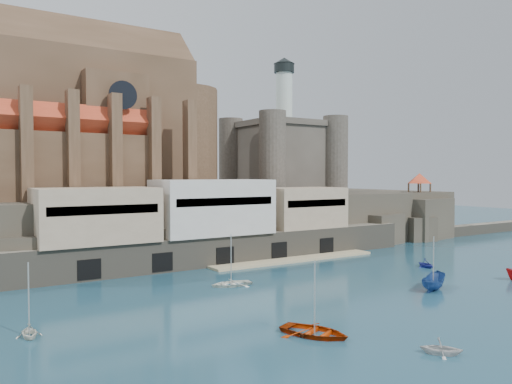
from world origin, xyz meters
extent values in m
plane|color=#183D4F|center=(0.00, 0.00, 0.00)|extent=(300.00, 300.00, 0.00)
cube|color=#2C2721|center=(0.00, 40.00, 5.00)|extent=(100.00, 34.00, 10.00)
cube|color=#2C2721|center=(-38.00, 23.50, 3.00)|extent=(9.00, 5.00, 6.00)
cube|color=#2C2721|center=(-22.00, 23.50, 3.00)|extent=(9.00, 5.00, 6.00)
cube|color=#2C2721|center=(-5.00, 23.50, 3.00)|extent=(9.00, 5.00, 6.00)
cube|color=#2C2721|center=(12.00, 23.50, 3.00)|extent=(9.00, 5.00, 6.00)
cube|color=#2C2721|center=(28.00, 23.50, 3.00)|extent=(9.00, 5.00, 6.00)
cube|color=#6B6455|center=(-8.00, 22.50, 2.25)|extent=(70.00, 6.00, 4.50)
cube|color=tan|center=(2.00, 18.00, 0.15)|extent=(30.00, 4.00, 0.40)
cube|color=black|center=(-30.00, 19.60, 1.60)|extent=(3.00, 0.40, 2.60)
cube|color=black|center=(-20.00, 19.60, 1.60)|extent=(3.00, 0.40, 2.60)
cube|color=black|center=(-10.00, 19.60, 1.60)|extent=(3.00, 0.40, 2.60)
cube|color=black|center=(0.00, 19.60, 1.60)|extent=(3.00, 0.40, 2.60)
cube|color=black|center=(10.00, 19.60, 1.60)|extent=(3.00, 0.40, 2.60)
cube|color=tan|center=(-28.00, 23.50, 8.25)|extent=(16.00, 9.00, 7.50)
cube|color=beige|center=(-10.00, 23.50, 8.75)|extent=(18.00, 9.00, 8.50)
cube|color=tan|center=(8.00, 23.50, 8.00)|extent=(14.00, 8.00, 7.00)
cube|color=#4A3422|center=(-26.00, 42.00, 22.00)|extent=(38.00, 14.00, 24.00)
cube|color=#4A3422|center=(-26.00, 42.00, 34.00)|extent=(38.00, 13.01, 13.01)
cylinder|color=#4A3422|center=(-7.00, 42.00, 20.00)|extent=(14.00, 14.00, 20.00)
cube|color=#4A3422|center=(-22.00, 42.00, 20.00)|extent=(10.00, 20.00, 20.00)
cube|color=#4A3422|center=(-30.00, 32.50, 15.00)|extent=(28.00, 5.00, 10.00)
cube|color=#4A3422|center=(-30.00, 51.50, 15.00)|extent=(28.00, 5.00, 10.00)
cube|color=#C33C21|center=(-30.00, 32.50, 21.60)|extent=(28.00, 5.66, 5.66)
cube|color=#C33C21|center=(-30.00, 51.50, 21.60)|extent=(28.00, 5.66, 5.66)
cylinder|color=black|center=(-22.00, 29.95, 26.00)|extent=(4.40, 0.30, 4.40)
cube|color=#4A3422|center=(-35.80, 29.50, 18.00)|extent=(1.60, 2.20, 16.00)
cube|color=#4A3422|center=(-29.60, 29.50, 18.00)|extent=(1.60, 2.20, 16.00)
cube|color=#4A3422|center=(-23.40, 29.50, 18.00)|extent=(1.60, 2.20, 16.00)
cube|color=#4A3422|center=(-17.20, 29.50, 18.00)|extent=(1.60, 2.20, 16.00)
cube|color=#4A3422|center=(-11.00, 29.50, 18.00)|extent=(1.60, 2.20, 16.00)
cube|color=#413B33|center=(16.00, 41.00, 17.00)|extent=(16.00, 16.00, 14.00)
cube|color=#413B33|center=(16.00, 41.00, 24.40)|extent=(17.00, 17.00, 1.20)
cylinder|color=#413B33|center=(8.00, 33.00, 18.00)|extent=(5.20, 5.20, 16.00)
cylinder|color=#413B33|center=(24.00, 33.00, 18.00)|extent=(5.20, 5.20, 16.00)
cylinder|color=#413B33|center=(8.00, 49.00, 18.00)|extent=(5.20, 5.20, 16.00)
cylinder|color=#413B33|center=(24.00, 49.00, 18.00)|extent=(5.20, 5.20, 16.00)
cylinder|color=silver|center=(18.00, 43.00, 30.00)|extent=(3.60, 3.60, 12.00)
cylinder|color=black|center=(18.00, 43.00, 37.00)|extent=(4.40, 4.40, 2.00)
cone|color=black|center=(18.00, 43.00, 38.60)|extent=(4.60, 4.60, 1.40)
cube|color=#2C2721|center=(42.00, 26.00, 4.35)|extent=(12.00, 10.00, 8.70)
cube|color=#2C2721|center=(38.00, 23.00, 2.50)|extent=(6.00, 5.00, 5.00)
cube|color=#2C2721|center=(47.00, 28.00, 3.00)|extent=(5.00, 4.00, 6.00)
cube|color=#4A3422|center=(42.00, 26.00, 8.85)|extent=(4.20, 4.20, 0.30)
cylinder|color=#4A3422|center=(40.40, 24.40, 10.30)|extent=(0.36, 0.36, 3.20)
cylinder|color=#4A3422|center=(43.60, 24.40, 10.30)|extent=(0.36, 0.36, 3.20)
cylinder|color=#4A3422|center=(40.40, 27.60, 10.30)|extent=(0.36, 0.36, 3.20)
cylinder|color=#4A3422|center=(43.60, 27.60, 10.30)|extent=(0.36, 0.36, 3.20)
pyramid|color=#C33C21|center=(42.00, 26.00, 13.00)|extent=(6.40, 6.40, 2.20)
cube|color=#6B6455|center=(66.00, 24.00, 0.00)|extent=(40.00, 3.00, 2.40)
imported|color=#A72C03|center=(-19.36, -12.88, 0.00)|extent=(4.55, 2.96, 6.17)
imported|color=silver|center=(-14.05, -21.64, 0.00)|extent=(3.11, 3.03, 3.13)
imported|color=navy|center=(3.59, -7.31, 0.00)|extent=(2.89, 2.86, 5.73)
imported|color=silver|center=(-40.00, -0.12, 0.00)|extent=(2.59, 1.61, 2.97)
imported|color=white|center=(-15.75, 7.70, 0.00)|extent=(1.53, 3.86, 5.26)
imported|color=navy|center=(14.65, 2.56, 0.00)|extent=(3.12, 2.34, 3.23)
camera|label=1|loc=(-46.48, -45.69, 13.80)|focal=35.00mm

